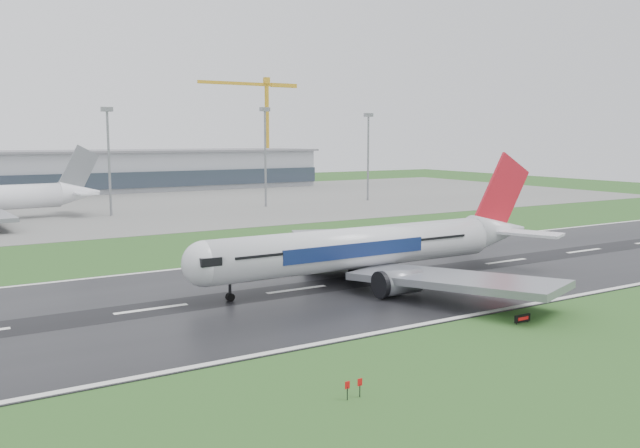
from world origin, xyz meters
TOP-DOWN VIEW (x-y plane):
  - ground at (0.00, 0.00)m, footprint 520.00×520.00m
  - runway at (0.00, 0.00)m, footprint 400.00×45.00m
  - apron at (0.00, 125.00)m, footprint 400.00×130.00m
  - terminal at (0.00, 185.00)m, footprint 240.00×36.00m
  - main_airliner at (33.07, -1.18)m, footprint 59.10×56.31m
  - tower_crane at (114.07, 200.00)m, footprint 48.82×3.31m
  - runway_sign at (33.97, -27.04)m, footprint 2.31×0.68m
  - floodmast_3 at (18.62, 100.00)m, footprint 0.64×0.64m
  - floodmast_4 at (64.25, 100.00)m, footprint 0.64×0.64m
  - floodmast_5 at (101.61, 100.00)m, footprint 0.64×0.64m

SIDE VIEW (x-z plane):
  - ground at x=0.00m, z-range 0.00..0.00m
  - apron at x=0.00m, z-range 0.00..0.08m
  - runway at x=0.00m, z-range 0.00..0.10m
  - runway_sign at x=33.97m, z-range 0.00..1.04m
  - terminal at x=0.00m, z-range 0.00..15.00m
  - main_airliner at x=33.07m, z-range 0.10..17.48m
  - floodmast_5 at x=101.61m, z-range 0.00..27.35m
  - floodmast_3 at x=18.62m, z-range 0.00..27.37m
  - floodmast_4 at x=64.25m, z-range 0.00..28.35m
  - tower_crane at x=114.07m, z-range 0.00..47.85m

